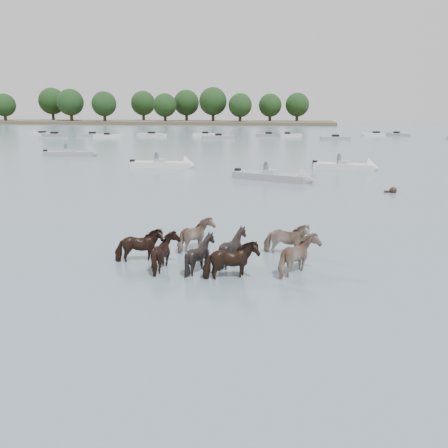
# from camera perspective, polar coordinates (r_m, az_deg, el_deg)

# --- Properties ---
(ground) EXTENTS (400.00, 400.00, 0.00)m
(ground) POSITION_cam_1_polar(r_m,az_deg,el_deg) (13.10, 4.57, -8.20)
(ground) COLOR slate
(ground) RESTS_ON ground
(shoreline) EXTENTS (160.00, 30.00, 1.00)m
(shoreline) POSITION_cam_1_polar(r_m,az_deg,el_deg) (177.05, -14.49, 11.57)
(shoreline) COLOR #4C4233
(shoreline) RESTS_ON ground
(pony_herd) EXTENTS (6.64, 4.08, 1.37)m
(pony_herd) POSITION_cam_1_polar(r_m,az_deg,el_deg) (15.21, -0.31, -3.21)
(pony_herd) COLOR black
(pony_herd) RESTS_ON ground
(swimming_pony) EXTENTS (0.72, 0.44, 0.44)m
(swimming_pony) POSITION_cam_1_polar(r_m,az_deg,el_deg) (30.35, 19.21, 3.71)
(swimming_pony) COLOR black
(swimming_pony) RESTS_ON ground
(motorboat_a) EXTENTS (5.67, 1.89, 1.92)m
(motorboat_a) POSITION_cam_1_polar(r_m,az_deg,el_deg) (41.46, -6.38, 6.95)
(motorboat_a) COLOR silver
(motorboat_a) RESTS_ON ground
(motorboat_b) EXTENTS (6.09, 3.78, 1.92)m
(motorboat_b) POSITION_cam_1_polar(r_m,az_deg,el_deg) (33.66, 6.83, 5.46)
(motorboat_b) COLOR gray
(motorboat_b) RESTS_ON ground
(motorboat_c) EXTENTS (5.45, 2.69, 1.92)m
(motorboat_c) POSITION_cam_1_polar(r_m,az_deg,el_deg) (41.02, 14.95, 6.51)
(motorboat_c) COLOR silver
(motorboat_c) RESTS_ON ground
(motorboat_f) EXTENTS (5.88, 2.31, 1.92)m
(motorboat_f) POSITION_cam_1_polar(r_m,az_deg,el_deg) (54.02, -16.96, 7.94)
(motorboat_f) COLOR gray
(motorboat_f) RESTS_ON ground
(distant_flotilla) EXTENTS (104.80, 20.06, 0.93)m
(distant_flotilla) POSITION_cam_1_polar(r_m,az_deg,el_deg) (87.16, 7.90, 10.26)
(distant_flotilla) COLOR silver
(distant_flotilla) RESTS_ON ground
(treeline) EXTENTS (148.44, 23.04, 12.48)m
(treeline) POSITION_cam_1_polar(r_m,az_deg,el_deg) (177.40, -14.07, 13.59)
(treeline) COLOR #382619
(treeline) RESTS_ON ground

